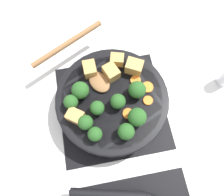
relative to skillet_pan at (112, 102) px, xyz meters
The scene contains 22 objects.
ground_plane 0.06m from the skillet_pan, 103.11° to the right, with size 2.40×2.40×0.00m, color white.
front_burner_grate 0.05m from the skillet_pan, 103.11° to the right, with size 0.31×0.31×0.03m.
skillet_pan is the anchor object (origin of this frame).
wooden_spoon 0.15m from the skillet_pan, 63.11° to the right, with size 0.22×0.24×0.02m.
tofu_cube_center_large 0.12m from the skillet_pan, 107.99° to the right, with size 0.04×0.03×0.03m, color tan.
tofu_cube_near_handle 0.11m from the skillet_pan, 18.53° to the left, with size 0.04×0.03×0.03m, color tan.
tofu_cube_east_chunk 0.11m from the skillet_pan, 135.67° to the right, with size 0.04×0.04×0.04m, color tan.
tofu_cube_west_chunk 0.11m from the skillet_pan, 63.77° to the right, with size 0.04×0.03×0.03m, color tan.
tofu_cube_back_piece 0.08m from the skillet_pan, 98.94° to the right, with size 0.04×0.03×0.03m, color tan.
broccoli_floret_near_spoon 0.06m from the skillet_pan, 122.11° to the left, with size 0.04×0.04×0.05m.
broccoli_floret_center_top 0.12m from the skillet_pan, ahead, with size 0.04×0.04×0.04m.
broccoli_floret_east_rim 0.10m from the skillet_pan, 126.13° to the left, with size 0.05×0.05×0.05m.
broccoli_floret_west_rim 0.11m from the skillet_pan, 99.42° to the left, with size 0.04×0.04×0.05m.
broccoli_floret_north_edge 0.12m from the skillet_pan, 56.92° to the left, with size 0.04×0.04×0.04m.
broccoli_floret_south_cluster 0.08m from the skillet_pan, behind, with size 0.05×0.05×0.05m.
broccoli_floret_mid_floret 0.10m from the skillet_pan, 20.00° to the right, with size 0.05×0.05×0.05m.
broccoli_floret_small_inner 0.11m from the skillet_pan, 36.67° to the left, with size 0.04×0.04×0.04m.
broccoli_floret_tall_stem 0.07m from the skillet_pan, 31.18° to the left, with size 0.04×0.04×0.04m.
carrot_slice_orange_thin 0.06m from the skillet_pan, 124.82° to the left, with size 0.03×0.03×0.01m, color orange.
carrot_slice_near_center 0.10m from the skillet_pan, 166.12° to the left, with size 0.03×0.03×0.01m, color orange.
carrot_slice_edge_slice 0.09m from the skillet_pan, 151.41° to the right, with size 0.03×0.03×0.01m, color orange.
carrot_slice_under_broccoli 0.10m from the skillet_pan, behind, with size 0.03×0.03×0.01m, color orange.
Camera 1 is at (0.04, 0.19, 0.63)m, focal length 35.00 mm.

